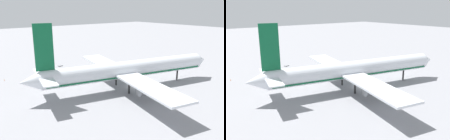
{
  "view_description": "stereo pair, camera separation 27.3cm",
  "coord_description": "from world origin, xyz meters",
  "views": [
    {
      "loc": [
        -59.62,
        -63.28,
        30.98
      ],
      "look_at": [
        -5.99,
        3.75,
        7.52
      ],
      "focal_mm": 37.25,
      "sensor_mm": 36.0,
      "label": 1
    },
    {
      "loc": [
        -59.4,
        -63.45,
        30.98
      ],
      "look_at": [
        -5.99,
        3.75,
        7.52
      ],
      "focal_mm": 37.25,
      "sensor_mm": 36.0,
      "label": 2
    }
  ],
  "objects": [
    {
      "name": "ground_plane",
      "position": [
        0.0,
        0.0,
        0.0
      ],
      "size": [
        600.0,
        600.0,
        0.0
      ],
      "primitive_type": "plane",
      "color": "gray"
    },
    {
      "name": "airliner",
      "position": [
        -1.33,
        0.37,
        7.47
      ],
      "size": [
        78.73,
        68.39,
        26.04
      ],
      "color": "silver",
      "rests_on": "ground"
    },
    {
      "name": "baggage_cart_0",
      "position": [
        -5.62,
        48.84,
        0.26
      ],
      "size": [
        2.95,
        1.98,
        0.4
      ],
      "color": "gray",
      "rests_on": "ground"
    },
    {
      "name": "traffic_cone_0",
      "position": [
        -36.21,
        40.83,
        0.28
      ],
      "size": [
        0.36,
        0.36,
        0.55
      ],
      "primitive_type": "cone",
      "color": "orange",
      "rests_on": "ground"
    },
    {
      "name": "traffic_cone_2",
      "position": [
        39.43,
        10.61,
        0.28
      ],
      "size": [
        0.36,
        0.36,
        0.55
      ],
      "primitive_type": "cone",
      "color": "orange",
      "rests_on": "ground"
    },
    {
      "name": "traffic_cone_3",
      "position": [
        42.31,
        26.11,
        0.28
      ],
      "size": [
        0.36,
        0.36,
        0.55
      ],
      "primitive_type": "cone",
      "color": "orange",
      "rests_on": "ground"
    }
  ]
}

